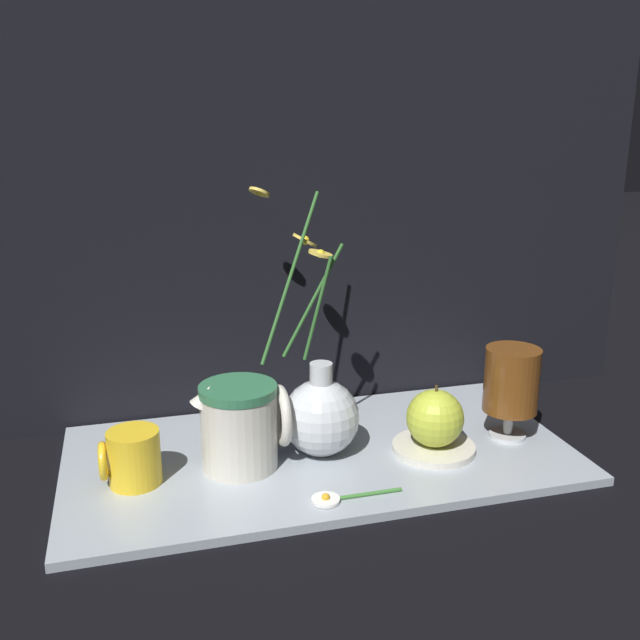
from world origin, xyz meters
TOP-DOWN VIEW (x-y plane):
  - ground_plane at (0.00, 0.00)m, footprint 6.00×6.00m
  - shelf at (0.00, 0.00)m, footprint 0.71×0.36m
  - backdrop_wall at (0.00, 0.19)m, footprint 1.21×0.02m
  - vase_with_flowers at (0.00, -0.00)m, footprint 0.14×0.17m
  - yellow_mug at (-0.26, -0.02)m, footprint 0.08×0.07m
  - ceramic_pitcher at (-0.11, -0.02)m, footprint 0.13×0.10m
  - tea_glass at (0.28, -0.03)m, footprint 0.08×0.08m
  - saucer_plate at (0.16, -0.04)m, footprint 0.12×0.12m
  - orange_fruit at (0.16, -0.04)m, footprint 0.08×0.08m
  - loose_daisy at (-0.02, -0.14)m, footprint 0.12×0.04m

SIDE VIEW (x-z plane):
  - ground_plane at x=0.00m, z-range 0.00..0.00m
  - shelf at x=0.00m, z-range 0.00..0.01m
  - loose_daisy at x=-0.02m, z-range 0.01..0.02m
  - saucer_plate at x=0.16m, z-range 0.01..0.02m
  - yellow_mug at x=-0.26m, z-range 0.01..0.08m
  - orange_fruit at x=0.16m, z-range 0.02..0.11m
  - vase_with_flowers at x=0.00m, z-range -0.11..0.26m
  - ceramic_pitcher at x=-0.11m, z-range 0.01..0.14m
  - tea_glass at x=0.28m, z-range 0.03..0.17m
  - backdrop_wall at x=0.00m, z-range 0.00..1.10m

